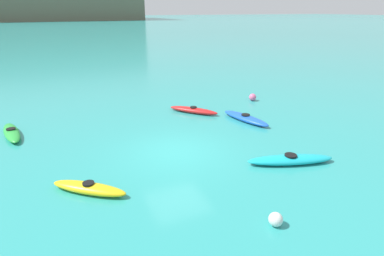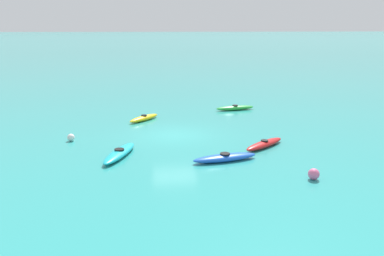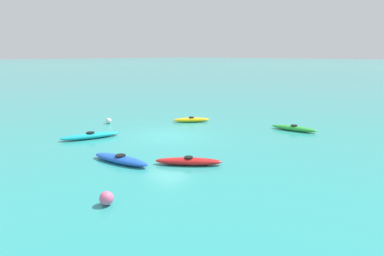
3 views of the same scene
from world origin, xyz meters
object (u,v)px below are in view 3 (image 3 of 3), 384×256
kayak_red (189,161)px  kayak_cyan (91,136)px  kayak_blue (121,159)px  buoy_pink (106,198)px  kayak_green (294,128)px  kayak_yellow (191,120)px  buoy_white (109,121)px

kayak_red → kayak_cyan: (0.89, -7.20, 0.00)m
kayak_blue → buoy_pink: (2.56, 3.17, 0.07)m
kayak_green → kayak_cyan: 12.51m
kayak_yellow → kayak_red: same height
kayak_blue → buoy_white: buoy_white is taller
kayak_cyan → buoy_white: 3.98m
kayak_yellow → kayak_cyan: 7.38m
kayak_red → buoy_white: buoy_white is taller
kayak_green → buoy_white: buoy_white is taller
kayak_blue → kayak_green: same height
kayak_cyan → buoy_white: (-2.84, -2.80, 0.04)m
kayak_cyan → kayak_red: bearing=97.0°
kayak_yellow → buoy_white: size_ratio=6.05×
kayak_cyan → kayak_green: bearing=143.6°
kayak_cyan → kayak_blue: bearing=77.4°
kayak_blue → kayak_red: 3.07m
kayak_blue → kayak_red: size_ratio=1.21×
kayak_cyan → buoy_pink: 8.82m
kayak_blue → kayak_red: same height
kayak_red → buoy_white: bearing=-101.0°
kayak_blue → kayak_cyan: (-1.09, -4.85, -0.00)m
kayak_green → kayak_cyan: same height
kayak_yellow → buoy_white: buoy_white is taller
buoy_white → kayak_yellow: bearing=140.1°
kayak_yellow → kayak_red: (6.43, 6.25, -0.00)m
kayak_yellow → buoy_pink: bearing=32.8°
kayak_blue → buoy_pink: 4.08m
kayak_green → kayak_red: (9.18, -0.23, -0.00)m
kayak_red → buoy_pink: (4.54, 0.83, 0.07)m
kayak_green → kayak_red: 9.18m
buoy_white → buoy_pink: 12.62m
kayak_yellow → kayak_green: bearing=113.0°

